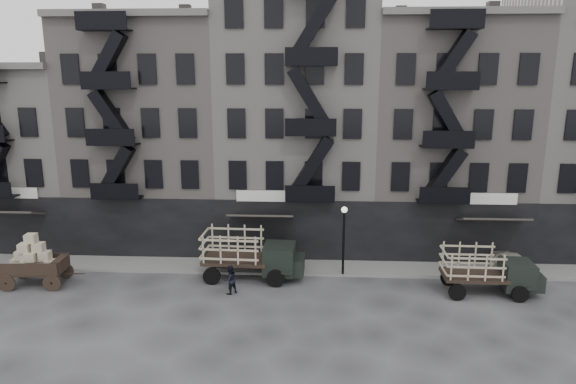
{
  "coord_description": "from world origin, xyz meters",
  "views": [
    {
      "loc": [
        1.25,
        -26.04,
        11.86
      ],
      "look_at": [
        -0.33,
        4.0,
        4.78
      ],
      "focal_mm": 32.0,
      "sensor_mm": 36.0,
      "label": 1
    }
  ],
  "objects_px": {
    "wagon": "(33,257)",
    "stake_truck_east": "(488,268)",
    "pedestrian_mid": "(230,280)",
    "car_east": "(515,268)",
    "stake_truck_west": "(250,251)"
  },
  "relations": [
    {
      "from": "wagon",
      "to": "stake_truck_east",
      "type": "bearing_deg",
      "value": -3.16
    },
    {
      "from": "stake_truck_east",
      "to": "pedestrian_mid",
      "type": "relative_size",
      "value": 3.2
    },
    {
      "from": "car_east",
      "to": "pedestrian_mid",
      "type": "relative_size",
      "value": 2.6
    },
    {
      "from": "stake_truck_west",
      "to": "stake_truck_east",
      "type": "bearing_deg",
      "value": -3.94
    },
    {
      "from": "wagon",
      "to": "stake_truck_west",
      "type": "xyz_separation_m",
      "value": [
        12.12,
        1.61,
        -0.01
      ]
    },
    {
      "from": "stake_truck_west",
      "to": "stake_truck_east",
      "type": "xyz_separation_m",
      "value": [
        13.17,
        -1.46,
        -0.18
      ]
    },
    {
      "from": "car_east",
      "to": "pedestrian_mid",
      "type": "distance_m",
      "value": 16.51
    },
    {
      "from": "stake_truck_east",
      "to": "car_east",
      "type": "height_order",
      "value": "stake_truck_east"
    },
    {
      "from": "stake_truck_west",
      "to": "pedestrian_mid",
      "type": "height_order",
      "value": "stake_truck_west"
    },
    {
      "from": "stake_truck_east",
      "to": "pedestrian_mid",
      "type": "bearing_deg",
      "value": -175.84
    },
    {
      "from": "stake_truck_west",
      "to": "car_east",
      "type": "bearing_deg",
      "value": 4.47
    },
    {
      "from": "pedestrian_mid",
      "to": "stake_truck_west",
      "type": "bearing_deg",
      "value": -151.95
    },
    {
      "from": "wagon",
      "to": "pedestrian_mid",
      "type": "height_order",
      "value": "wagon"
    },
    {
      "from": "wagon",
      "to": "stake_truck_east",
      "type": "distance_m",
      "value": 25.29
    },
    {
      "from": "stake_truck_west",
      "to": "wagon",
      "type": "bearing_deg",
      "value": -170.05
    }
  ]
}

